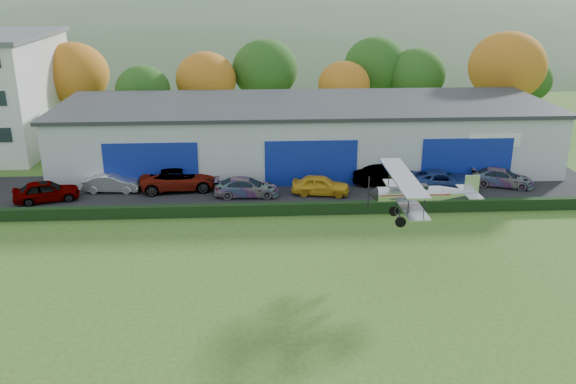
{
  "coord_description": "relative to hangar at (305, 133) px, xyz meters",
  "views": [
    {
      "loc": [
        0.71,
        -22.54,
        15.37
      ],
      "look_at": [
        2.64,
        11.33,
        3.34
      ],
      "focal_mm": 38.45,
      "sensor_mm": 36.0,
      "label": 1
    }
  ],
  "objects": [
    {
      "name": "biplane",
      "position": [
        4.62,
        -19.32,
        1.49
      ],
      "size": [
        6.11,
        6.93,
        2.62
      ],
      "rotation": [
        0.0,
        0.0,
        -0.0
      ],
      "color": "silver"
    },
    {
      "name": "car_4",
      "position": [
        0.53,
        -8.02,
        -1.89
      ],
      "size": [
        4.43,
        2.4,
        1.43
      ],
      "primitive_type": "imported",
      "rotation": [
        0.0,
        0.0,
        1.4
      ],
      "color": "gold",
      "rests_on": "apron"
    },
    {
      "name": "tree_belt",
      "position": [
        -4.15,
        12.64,
        2.95
      ],
      "size": [
        75.7,
        13.22,
        10.12
      ],
      "color": "#3D2614",
      "rests_on": "ground"
    },
    {
      "name": "car_1",
      "position": [
        -14.87,
        -6.5,
        -1.93
      ],
      "size": [
        4.23,
        1.73,
        1.36
      ],
      "primitive_type": "imported",
      "rotation": [
        0.0,
        0.0,
        1.5
      ],
      "color": "silver",
      "rests_on": "apron"
    },
    {
      "name": "car_5",
      "position": [
        5.73,
        -6.28,
        -1.79
      ],
      "size": [
        5.23,
        2.68,
        1.64
      ],
      "primitive_type": "imported",
      "rotation": [
        0.0,
        0.0,
        1.37
      ],
      "color": "gray",
      "rests_on": "apron"
    },
    {
      "name": "car_0",
      "position": [
        -19.12,
        -8.33,
        -1.84
      ],
      "size": [
        4.81,
        3.07,
        1.53
      ],
      "primitive_type": "imported",
      "rotation": [
        0.0,
        0.0,
        1.88
      ],
      "color": "gray",
      "rests_on": "apron"
    },
    {
      "name": "car_6",
      "position": [
        9.73,
        -7.52,
        -1.88
      ],
      "size": [
        5.45,
        2.93,
        1.45
      ],
      "primitive_type": "imported",
      "rotation": [
        0.0,
        0.0,
        1.47
      ],
      "color": "navy",
      "rests_on": "apron"
    },
    {
      "name": "car_3",
      "position": [
        -4.9,
        -8.05,
        -1.93
      ],
      "size": [
        4.73,
        2.01,
        1.36
      ],
      "primitive_type": "imported",
      "rotation": [
        0.0,
        0.0,
        1.55
      ],
      "color": "gray",
      "rests_on": "apron"
    },
    {
      "name": "hedge",
      "position": [
        -2.0,
        -11.78,
        -2.26
      ],
      "size": [
        46.0,
        0.6,
        0.8
      ],
      "primitive_type": "cube",
      "color": "black",
      "rests_on": "ground"
    },
    {
      "name": "apron",
      "position": [
        -2.0,
        -6.98,
        -2.63
      ],
      "size": [
        48.0,
        9.0,
        0.05
      ],
      "primitive_type": "cube",
      "color": "black",
      "rests_on": "ground"
    },
    {
      "name": "distant_hills",
      "position": [
        -9.38,
        112.02,
        -15.7
      ],
      "size": [
        430.0,
        196.0,
        56.0
      ],
      "color": "#4C6642",
      "rests_on": "ground"
    },
    {
      "name": "ground",
      "position": [
        -5.0,
        -27.98,
        -2.66
      ],
      "size": [
        300.0,
        300.0,
        0.0
      ],
      "primitive_type": "plane",
      "color": "#3B5C1D",
      "rests_on": "ground"
    },
    {
      "name": "hangar",
      "position": [
        0.0,
        0.0,
        0.0
      ],
      "size": [
        40.6,
        12.6,
        5.3
      ],
      "color": "#B2B7BC",
      "rests_on": "ground"
    },
    {
      "name": "car_7",
      "position": [
        14.57,
        -6.88,
        -1.94
      ],
      "size": [
        4.94,
        3.31,
        1.33
      ],
      "primitive_type": "imported",
      "rotation": [
        0.0,
        0.0,
        1.22
      ],
      "color": "gray",
      "rests_on": "apron"
    },
    {
      "name": "car_2",
      "position": [
        -9.91,
        -6.35,
        -1.8
      ],
      "size": [
        6.1,
        3.37,
        1.62
      ],
      "primitive_type": "imported",
      "rotation": [
        0.0,
        0.0,
        1.69
      ],
      "color": "gray",
      "rests_on": "apron"
    }
  ]
}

